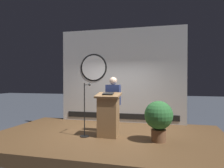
{
  "coord_description": "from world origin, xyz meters",
  "views": [
    {
      "loc": [
        1.58,
        -5.65,
        1.8
      ],
      "look_at": [
        0.09,
        0.19,
        1.7
      ],
      "focal_mm": 34.14,
      "sensor_mm": 36.0,
      "label": 1
    }
  ],
  "objects_px": {
    "podium": "(108,115)",
    "microphone_stand": "(85,118)",
    "potted_plant": "(159,117)",
    "speaker_person": "(113,104)"
  },
  "relations": [
    {
      "from": "speaker_person",
      "to": "potted_plant",
      "type": "xyz_separation_m",
      "value": [
        1.3,
        -0.6,
        -0.21
      ]
    },
    {
      "from": "potted_plant",
      "to": "speaker_person",
      "type": "bearing_deg",
      "value": 155.22
    },
    {
      "from": "podium",
      "to": "microphone_stand",
      "type": "relative_size",
      "value": 0.83
    },
    {
      "from": "podium",
      "to": "speaker_person",
      "type": "bearing_deg",
      "value": 88.19
    },
    {
      "from": "potted_plant",
      "to": "microphone_stand",
      "type": "bearing_deg",
      "value": 179.3
    },
    {
      "from": "microphone_stand",
      "to": "potted_plant",
      "type": "height_order",
      "value": "microphone_stand"
    },
    {
      "from": "podium",
      "to": "microphone_stand",
      "type": "bearing_deg",
      "value": -171.19
    },
    {
      "from": "microphone_stand",
      "to": "potted_plant",
      "type": "distance_m",
      "value": 1.93
    },
    {
      "from": "microphone_stand",
      "to": "potted_plant",
      "type": "xyz_separation_m",
      "value": [
        1.93,
        -0.02,
        0.1
      ]
    },
    {
      "from": "podium",
      "to": "potted_plant",
      "type": "height_order",
      "value": "podium"
    }
  ]
}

